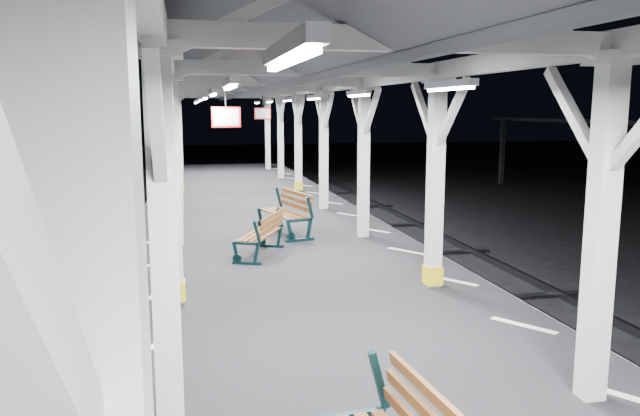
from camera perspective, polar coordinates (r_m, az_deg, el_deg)
name	(u,v)px	position (r m, az deg, el deg)	size (l,w,h in m)	color
ground	(342,416)	(8.23, 2.00, -18.50)	(120.00, 120.00, 0.00)	black
platform	(342,379)	(8.01, 2.02, -15.33)	(6.00, 50.00, 1.00)	black
hazard_stripes_left	(135,357)	(7.63, -16.57, -12.90)	(1.00, 48.00, 0.01)	silver
hazard_stripes_right	(523,325)	(8.72, 18.10, -10.17)	(1.00, 48.00, 0.01)	silver
canopy	(344,41)	(7.31, 2.25, 14.99)	(5.40, 49.00, 4.65)	silver
bench_mid	(264,233)	(12.02, -5.19, -2.33)	(1.14, 1.62, 0.83)	black
bench_far	(288,212)	(14.06, -2.92, -0.33)	(1.07, 1.89, 0.97)	black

